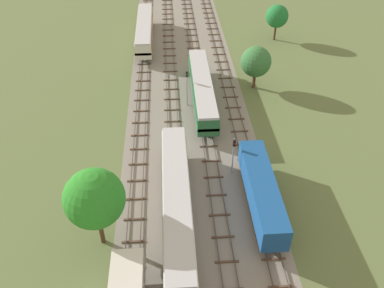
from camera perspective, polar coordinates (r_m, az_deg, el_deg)
name	(u,v)px	position (r m, az deg, el deg)	size (l,w,h in m)	color
ground_plane	(190,132)	(55.92, -0.31, 1.77)	(480.00, 480.00, 0.00)	#5B6B3D
ballast_bed	(190,132)	(55.92, -0.31, 1.77)	(17.75, 176.00, 0.01)	gray
track_far_left	(140,128)	(56.75, -7.33, 2.20)	(2.40, 126.00, 0.29)	#47382D
track_left	(173,127)	(56.59, -2.69, 2.39)	(2.40, 126.00, 0.29)	#47382D
track_centre_left	(206,126)	(56.80, 1.94, 2.57)	(2.40, 126.00, 0.29)	#47382D
track_centre	(238,125)	(57.38, 6.50, 2.73)	(2.40, 126.00, 0.29)	#47382D
passenger_coach_left_mid	(177,201)	(42.46, -2.16, -8.01)	(2.96, 22.00, 3.80)	beige
freight_boxcar_centre_midfar	(262,191)	(44.33, 9.81, -6.52)	(2.87, 14.00, 3.60)	#194C8C
diesel_railcar_centre_left_far	(202,88)	(60.59, 1.45, 7.86)	(2.96, 20.50, 3.80)	#286638
diesel_railcar_far_left_farther	(145,29)	(80.99, -6.72, 15.79)	(2.96, 20.50, 3.80)	beige
signal_post_nearest	(233,152)	(47.44, 5.86, -1.12)	(0.28, 0.47, 5.21)	gray
signal_post_near	(187,84)	(59.59, -0.73, 8.48)	(0.28, 0.47, 5.80)	gray
lineside_tree_0	(256,62)	(64.60, 9.01, 11.40)	(4.78, 4.78, 6.95)	#4C331E
lineside_tree_3	(277,16)	(82.40, 11.91, 17.23)	(4.31, 4.31, 6.87)	#4C331E
lineside_tree_4	(94,199)	(38.69, -13.62, -7.51)	(5.81, 5.81, 9.15)	#4C331E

